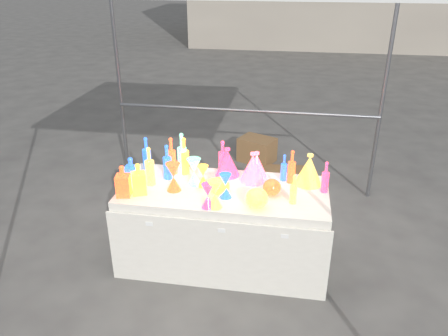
% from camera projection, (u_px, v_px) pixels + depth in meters
% --- Properties ---
extents(ground, '(80.00, 80.00, 0.00)m').
position_uv_depth(ground, '(224.00, 259.00, 4.12)').
color(ground, slate).
rests_on(ground, ground).
extents(display_table, '(1.84, 0.83, 0.75)m').
position_uv_depth(display_table, '(224.00, 226.00, 3.95)').
color(display_table, white).
rests_on(display_table, ground).
extents(cardboard_box_closed, '(0.57, 0.50, 0.34)m').
position_uv_depth(cardboard_box_closed, '(257.00, 150.00, 6.10)').
color(cardboard_box_closed, olive).
rests_on(cardboard_box_closed, ground).
extents(cardboard_box_flat, '(0.68, 0.51, 0.05)m').
position_uv_depth(cardboard_box_flat, '(286.00, 174.00, 5.73)').
color(cardboard_box_flat, olive).
rests_on(cardboard_box_flat, ground).
extents(bottle_1, '(0.09, 0.09, 0.33)m').
position_uv_depth(bottle_1, '(147.00, 154.00, 4.08)').
color(bottle_1, '#198B4A').
rests_on(bottle_1, display_table).
extents(bottle_2, '(0.10, 0.10, 0.36)m').
position_uv_depth(bottle_2, '(171.00, 156.00, 4.01)').
color(bottle_2, orange).
rests_on(bottle_2, display_table).
extents(bottle_3, '(0.10, 0.10, 0.31)m').
position_uv_depth(bottle_3, '(223.00, 156.00, 4.06)').
color(bottle_3, '#213AC2').
rests_on(bottle_3, display_table).
extents(bottle_4, '(0.11, 0.11, 0.35)m').
position_uv_depth(bottle_4, '(150.00, 166.00, 3.81)').
color(bottle_4, '#12736C').
rests_on(bottle_4, display_table).
extents(bottle_5, '(0.10, 0.10, 0.40)m').
position_uv_depth(bottle_5, '(182.00, 153.00, 4.01)').
color(bottle_5, '#B82464').
rests_on(bottle_5, display_table).
extents(bottle_6, '(0.11, 0.11, 0.36)m').
position_uv_depth(bottle_6, '(184.00, 156.00, 4.01)').
color(bottle_6, red).
rests_on(bottle_6, display_table).
extents(bottle_7, '(0.09, 0.09, 0.33)m').
position_uv_depth(bottle_7, '(167.00, 162.00, 3.92)').
color(bottle_7, '#198B4A').
rests_on(bottle_7, display_table).
extents(decanter_0, '(0.15, 0.15, 0.28)m').
position_uv_depth(decanter_0, '(139.00, 179.00, 3.67)').
color(decanter_0, red).
rests_on(decanter_0, display_table).
extents(decanter_1, '(0.13, 0.13, 0.28)m').
position_uv_depth(decanter_1, '(123.00, 181.00, 3.63)').
color(decanter_1, orange).
rests_on(decanter_1, display_table).
extents(decanter_2, '(0.11, 0.11, 0.27)m').
position_uv_depth(decanter_2, '(131.00, 171.00, 3.81)').
color(decanter_2, '#198B4A').
rests_on(decanter_2, display_table).
extents(hourglass_0, '(0.17, 0.17, 0.25)m').
position_uv_depth(hourglass_0, '(173.00, 177.00, 3.73)').
color(hourglass_0, orange).
rests_on(hourglass_0, display_table).
extents(hourglass_1, '(0.11, 0.11, 0.21)m').
position_uv_depth(hourglass_1, '(208.00, 196.00, 3.47)').
color(hourglass_1, '#213AC2').
rests_on(hourglass_1, display_table).
extents(hourglass_2, '(0.14, 0.14, 0.24)m').
position_uv_depth(hourglass_2, '(215.00, 194.00, 3.47)').
color(hourglass_2, '#12736C').
rests_on(hourglass_2, display_table).
extents(hourglass_3, '(0.16, 0.16, 0.25)m').
position_uv_depth(hourglass_3, '(194.00, 172.00, 3.82)').
color(hourglass_3, '#B82464').
rests_on(hourglass_3, display_table).
extents(hourglass_4, '(0.11, 0.11, 0.20)m').
position_uv_depth(hourglass_4, '(203.00, 176.00, 3.81)').
color(hourglass_4, red).
rests_on(hourglass_4, display_table).
extents(hourglass_5, '(0.13, 0.13, 0.22)m').
position_uv_depth(hourglass_5, '(225.00, 186.00, 3.62)').
color(hourglass_5, '#198B4A').
rests_on(hourglass_5, display_table).
extents(globe_0, '(0.18, 0.18, 0.14)m').
position_uv_depth(globe_0, '(220.00, 187.00, 3.69)').
color(globe_0, red).
rests_on(globe_0, display_table).
extents(globe_1, '(0.24, 0.24, 0.15)m').
position_uv_depth(globe_1, '(257.00, 199.00, 3.48)').
color(globe_1, '#12736C').
rests_on(globe_1, display_table).
extents(globe_2, '(0.16, 0.16, 0.12)m').
position_uv_depth(globe_2, '(272.00, 188.00, 3.68)').
color(globe_2, orange).
rests_on(globe_2, display_table).
extents(lampshade_0, '(0.25, 0.25, 0.25)m').
position_uv_depth(lampshade_0, '(256.00, 165.00, 3.96)').
color(lampshade_0, '#FFAA35').
rests_on(lampshade_0, display_table).
extents(lampshade_1, '(0.25, 0.25, 0.27)m').
position_uv_depth(lampshade_1, '(253.00, 167.00, 3.88)').
color(lampshade_1, '#FFAA35').
rests_on(lampshade_1, display_table).
extents(lampshade_2, '(0.25, 0.25, 0.27)m').
position_uv_depth(lampshade_2, '(227.00, 162.00, 4.00)').
color(lampshade_2, '#213AC2').
rests_on(lampshade_2, display_table).
extents(lampshade_3, '(0.32, 0.32, 0.29)m').
position_uv_depth(lampshade_3, '(309.00, 169.00, 3.83)').
color(lampshade_3, '#12736C').
rests_on(lampshade_3, display_table).
extents(bottle_8, '(0.07, 0.07, 0.25)m').
position_uv_depth(bottle_8, '(284.00, 168.00, 3.90)').
color(bottle_8, '#198B4A').
rests_on(bottle_8, display_table).
extents(bottle_9, '(0.08, 0.08, 0.31)m').
position_uv_depth(bottle_9, '(292.00, 167.00, 3.85)').
color(bottle_9, orange).
rests_on(bottle_9, display_table).
extents(bottle_10, '(0.08, 0.08, 0.28)m').
position_uv_depth(bottle_10, '(325.00, 177.00, 3.70)').
color(bottle_10, '#213AC2').
rests_on(bottle_10, display_table).
extents(bottle_11, '(0.06, 0.06, 0.25)m').
position_uv_depth(bottle_11, '(294.00, 189.00, 3.53)').
color(bottle_11, '#12736C').
rests_on(bottle_11, display_table).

